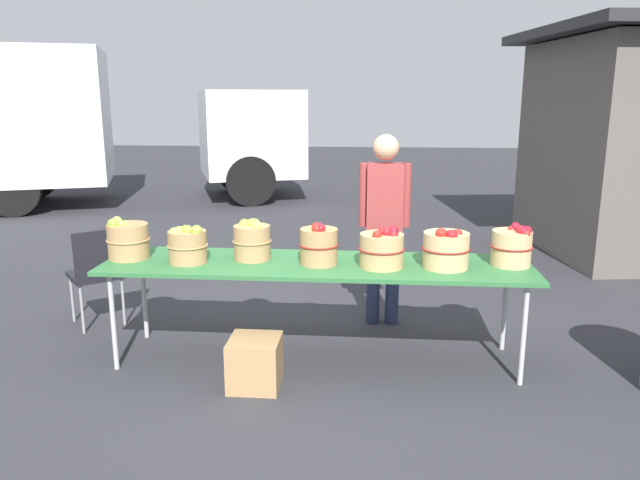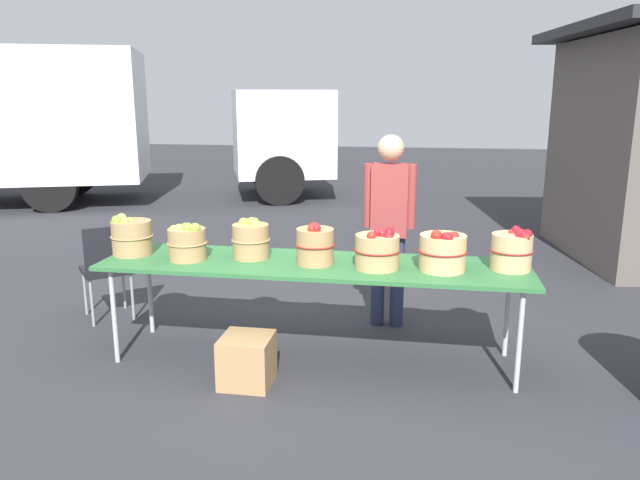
{
  "view_description": "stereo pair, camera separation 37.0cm",
  "coord_description": "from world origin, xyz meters",
  "px_view_note": "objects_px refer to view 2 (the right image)",
  "views": [
    {
      "loc": [
        0.39,
        -4.22,
        1.92
      ],
      "look_at": [
        0.0,
        0.3,
        0.85
      ],
      "focal_mm": 33.97,
      "sensor_mm": 36.0,
      "label": 1
    },
    {
      "loc": [
        0.76,
        -4.17,
        1.92
      ],
      "look_at": [
        0.0,
        0.3,
        0.85
      ],
      "focal_mm": 33.97,
      "sensor_mm": 36.0,
      "label": 2
    }
  ],
  "objects_px": {
    "folding_chair": "(107,264)",
    "produce_crate": "(247,360)",
    "box_truck": "(86,121)",
    "market_table": "(313,267)",
    "apple_basket_green_1": "(187,242)",
    "apple_basket_green_2": "(251,239)",
    "apple_basket_red_3": "(512,250)",
    "apple_basket_green_0": "(131,236)",
    "apple_basket_red_1": "(378,250)",
    "apple_basket_red_2": "(443,251)",
    "vendor_adult": "(389,216)",
    "apple_basket_red_0": "(315,245)"
  },
  "relations": [
    {
      "from": "apple_basket_green_0",
      "to": "apple_basket_red_1",
      "type": "height_order",
      "value": "apple_basket_green_0"
    },
    {
      "from": "apple_basket_green_0",
      "to": "produce_crate",
      "type": "relative_size",
      "value": 0.93
    },
    {
      "from": "box_truck",
      "to": "market_table",
      "type": "bearing_deg",
      "value": -69.18
    },
    {
      "from": "apple_basket_green_1",
      "to": "apple_basket_red_0",
      "type": "relative_size",
      "value": 0.95
    },
    {
      "from": "box_truck",
      "to": "apple_basket_red_1",
      "type": "bearing_deg",
      "value": -67.08
    },
    {
      "from": "market_table",
      "to": "produce_crate",
      "type": "height_order",
      "value": "market_table"
    },
    {
      "from": "vendor_adult",
      "to": "apple_basket_green_1",
      "type": "bearing_deg",
      "value": 30.74
    },
    {
      "from": "apple_basket_green_0",
      "to": "apple_basket_red_2",
      "type": "bearing_deg",
      "value": -1.46
    },
    {
      "from": "produce_crate",
      "to": "apple_basket_red_2",
      "type": "bearing_deg",
      "value": 18.38
    },
    {
      "from": "apple_basket_green_0",
      "to": "apple_basket_green_1",
      "type": "height_order",
      "value": "apple_basket_green_0"
    },
    {
      "from": "apple_basket_red_3",
      "to": "box_truck",
      "type": "bearing_deg",
      "value": 137.52
    },
    {
      "from": "apple_basket_green_2",
      "to": "apple_basket_red_2",
      "type": "height_order",
      "value": "apple_basket_red_2"
    },
    {
      "from": "apple_basket_red_2",
      "to": "folding_chair",
      "type": "relative_size",
      "value": 0.4
    },
    {
      "from": "apple_basket_red_1",
      "to": "vendor_adult",
      "type": "height_order",
      "value": "vendor_adult"
    },
    {
      "from": "apple_basket_green_1",
      "to": "produce_crate",
      "type": "distance_m",
      "value": 0.99
    },
    {
      "from": "apple_basket_green_1",
      "to": "produce_crate",
      "type": "relative_size",
      "value": 0.87
    },
    {
      "from": "apple_basket_green_2",
      "to": "vendor_adult",
      "type": "xyz_separation_m",
      "value": [
        0.98,
        0.73,
        0.07
      ]
    },
    {
      "from": "apple_basket_red_1",
      "to": "produce_crate",
      "type": "xyz_separation_m",
      "value": [
        -0.85,
        -0.41,
        -0.71
      ]
    },
    {
      "from": "market_table",
      "to": "produce_crate",
      "type": "bearing_deg",
      "value": -128.26
    },
    {
      "from": "apple_basket_green_0",
      "to": "vendor_adult",
      "type": "xyz_separation_m",
      "value": [
        1.91,
        0.78,
        0.07
      ]
    },
    {
      "from": "market_table",
      "to": "apple_basket_red_2",
      "type": "relative_size",
      "value": 9.12
    },
    {
      "from": "apple_basket_green_1",
      "to": "apple_basket_red_0",
      "type": "xyz_separation_m",
      "value": [
        0.95,
        0.04,
        0.01
      ]
    },
    {
      "from": "vendor_adult",
      "to": "folding_chair",
      "type": "height_order",
      "value": "vendor_adult"
    },
    {
      "from": "apple_basket_red_0",
      "to": "apple_basket_red_3",
      "type": "height_order",
      "value": "apple_basket_red_0"
    },
    {
      "from": "folding_chair",
      "to": "produce_crate",
      "type": "height_order",
      "value": "folding_chair"
    },
    {
      "from": "apple_basket_red_1",
      "to": "apple_basket_red_0",
      "type": "bearing_deg",
      "value": 175.08
    },
    {
      "from": "vendor_adult",
      "to": "apple_basket_green_2",
      "type": "bearing_deg",
      "value": 36.25
    },
    {
      "from": "apple_basket_green_0",
      "to": "apple_basket_red_3",
      "type": "xyz_separation_m",
      "value": [
        2.81,
        0.04,
        -0.0
      ]
    },
    {
      "from": "apple_basket_green_0",
      "to": "produce_crate",
      "type": "bearing_deg",
      "value": -25.28
    },
    {
      "from": "folding_chair",
      "to": "apple_basket_red_1",
      "type": "bearing_deg",
      "value": 126.83
    },
    {
      "from": "apple_basket_green_2",
      "to": "box_truck",
      "type": "distance_m",
      "value": 7.89
    },
    {
      "from": "market_table",
      "to": "apple_basket_red_0",
      "type": "xyz_separation_m",
      "value": [
        0.02,
        -0.03,
        0.18
      ]
    },
    {
      "from": "apple_basket_red_1",
      "to": "vendor_adult",
      "type": "relative_size",
      "value": 0.2
    },
    {
      "from": "apple_basket_green_1",
      "to": "box_truck",
      "type": "height_order",
      "value": "box_truck"
    },
    {
      "from": "box_truck",
      "to": "folding_chair",
      "type": "xyz_separation_m",
      "value": [
        3.45,
        -5.73,
        -0.98
      ]
    },
    {
      "from": "market_table",
      "to": "apple_basket_red_0",
      "type": "bearing_deg",
      "value": -53.47
    },
    {
      "from": "market_table",
      "to": "apple_basket_red_2",
      "type": "xyz_separation_m",
      "value": [
        0.92,
        -0.05,
        0.17
      ]
    },
    {
      "from": "apple_basket_red_0",
      "to": "produce_crate",
      "type": "bearing_deg",
      "value": -131.2
    },
    {
      "from": "market_table",
      "to": "apple_basket_green_1",
      "type": "relative_size",
      "value": 10.48
    },
    {
      "from": "apple_basket_red_1",
      "to": "apple_basket_red_2",
      "type": "xyz_separation_m",
      "value": [
        0.45,
        0.02,
        0.01
      ]
    },
    {
      "from": "apple_basket_red_3",
      "to": "apple_basket_red_2",
      "type": "bearing_deg",
      "value": -168.02
    },
    {
      "from": "apple_basket_green_2",
      "to": "apple_basket_red_3",
      "type": "distance_m",
      "value": 1.88
    },
    {
      "from": "apple_basket_red_1",
      "to": "vendor_adult",
      "type": "xyz_separation_m",
      "value": [
        0.03,
        0.86,
        0.08
      ]
    },
    {
      "from": "apple_basket_green_2",
      "to": "box_truck",
      "type": "relative_size",
      "value": 0.04
    },
    {
      "from": "apple_basket_green_1",
      "to": "produce_crate",
      "type": "height_order",
      "value": "apple_basket_green_1"
    },
    {
      "from": "vendor_adult",
      "to": "produce_crate",
      "type": "distance_m",
      "value": 1.74
    },
    {
      "from": "folding_chair",
      "to": "produce_crate",
      "type": "distance_m",
      "value": 1.86
    },
    {
      "from": "market_table",
      "to": "apple_basket_red_3",
      "type": "height_order",
      "value": "apple_basket_red_3"
    },
    {
      "from": "market_table",
      "to": "apple_basket_green_0",
      "type": "distance_m",
      "value": 1.42
    },
    {
      "from": "box_truck",
      "to": "apple_basket_green_1",
      "type": "bearing_deg",
      "value": -74.76
    }
  ]
}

